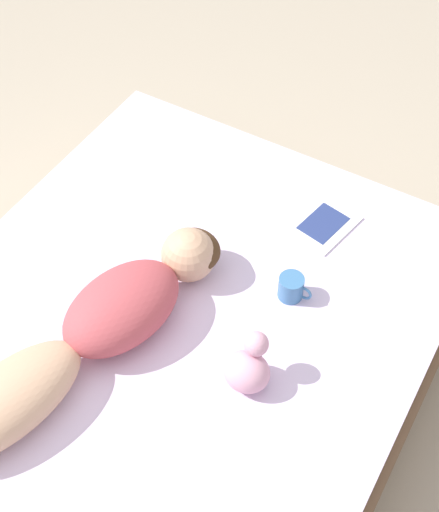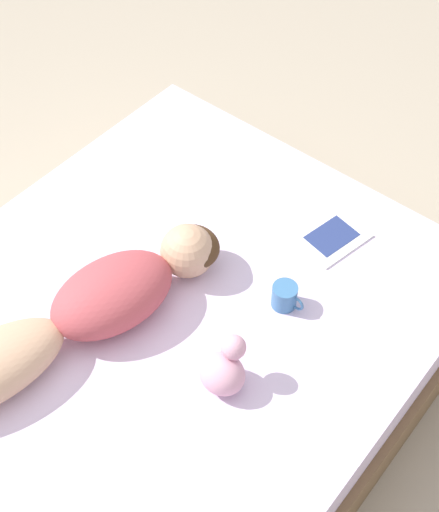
# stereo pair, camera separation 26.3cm
# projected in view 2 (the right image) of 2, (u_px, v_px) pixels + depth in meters

# --- Properties ---
(ground_plane) EXTENTS (12.00, 12.00, 0.00)m
(ground_plane) POSITION_uv_depth(u_px,v_px,m) (156.00, 398.00, 2.88)
(ground_plane) COLOR #B7A88E
(bed) EXTENTS (1.76, 2.24, 0.51)m
(bed) POSITION_uv_depth(u_px,v_px,m) (151.00, 366.00, 2.69)
(bed) COLOR brown
(bed) RESTS_ON ground_plane
(person) EXTENTS (0.49, 1.21, 0.20)m
(person) POSITION_uv_depth(u_px,v_px,m) (84.00, 311.00, 2.42)
(person) COLOR tan
(person) RESTS_ON bed
(open_magazine) EXTENTS (0.45, 0.34, 0.01)m
(open_magazine) POSITION_uv_depth(u_px,v_px,m) (314.00, 222.00, 2.80)
(open_magazine) COLOR white
(open_magazine) RESTS_ON bed
(coffee_mug) EXTENTS (0.13, 0.09, 0.10)m
(coffee_mug) POSITION_uv_depth(u_px,v_px,m) (285.00, 296.00, 2.52)
(coffee_mug) COLOR teal
(coffee_mug) RESTS_ON bed
(plush_toy) EXTENTS (0.16, 0.17, 0.20)m
(plush_toy) POSITION_uv_depth(u_px,v_px,m) (224.00, 369.00, 2.29)
(plush_toy) COLOR #DB9EB2
(plush_toy) RESTS_ON bed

